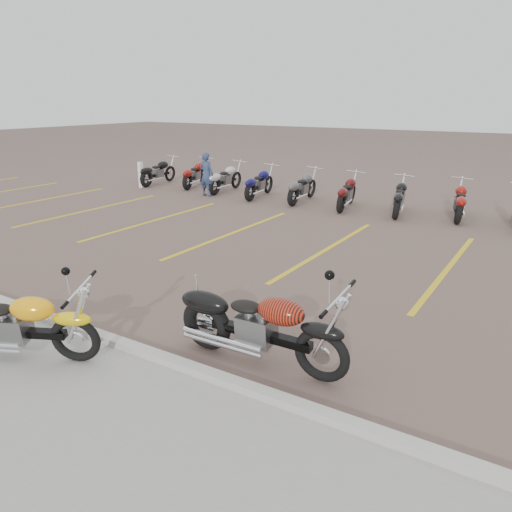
{
  "coord_description": "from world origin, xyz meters",
  "views": [
    {
      "loc": [
        4.52,
        -6.35,
        3.38
      ],
      "look_at": [
        0.12,
        0.65,
        0.75
      ],
      "focal_mm": 35.0,
      "sensor_mm": 36.0,
      "label": 1
    }
  ],
  "objects": [
    {
      "name": "bg_bike_row",
      "position": [
        1.07,
        8.77,
        0.55
      ],
      "size": [
        22.41,
        2.08,
        1.1
      ],
      "color": "black",
      "rests_on": "ground"
    },
    {
      "name": "parking_stripes",
      "position": [
        0.0,
        4.0,
        0.0
      ],
      "size": [
        38.0,
        5.5,
        0.01
      ],
      "primitive_type": null,
      "color": "gold",
      "rests_on": "ground"
    },
    {
      "name": "person_a",
      "position": [
        -6.43,
        7.77,
        0.78
      ],
      "size": [
        0.57,
        0.38,
        1.55
      ],
      "primitive_type": "imported",
      "rotation": [
        0.0,
        0.0,
        3.15
      ],
      "color": "navy",
      "rests_on": "ground"
    },
    {
      "name": "bollard",
      "position": [
        -9.69,
        7.8,
        0.5
      ],
      "size": [
        0.15,
        0.15,
        1.0
      ],
      "primitive_type": "cube",
      "rotation": [
        0.0,
        0.0,
        -0.03
      ],
      "color": "white",
      "rests_on": "ground"
    },
    {
      "name": "ground",
      "position": [
        0.0,
        0.0,
        0.0
      ],
      "size": [
        100.0,
        100.0,
        0.0
      ],
      "primitive_type": "plane",
      "color": "brown",
      "rests_on": "ground"
    },
    {
      "name": "flame_cruiser",
      "position": [
        1.39,
        -1.33,
        0.51
      ],
      "size": [
        2.48,
        0.37,
        1.02
      ],
      "rotation": [
        0.08,
        0.0,
        0.03
      ],
      "color": "black",
      "rests_on": "ground"
    },
    {
      "name": "curb",
      "position": [
        0.0,
        -2.0,
        0.06
      ],
      "size": [
        60.0,
        0.18,
        0.12
      ],
      "primitive_type": "cube",
      "color": "#ADAAA3",
      "rests_on": "ground"
    },
    {
      "name": "yellow_cruiser",
      "position": [
        -1.42,
        -2.95,
        0.47
      ],
      "size": [
        2.15,
        1.12,
        0.95
      ],
      "rotation": [
        0.13,
        0.0,
        0.44
      ],
      "color": "black",
      "rests_on": "ground"
    }
  ]
}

